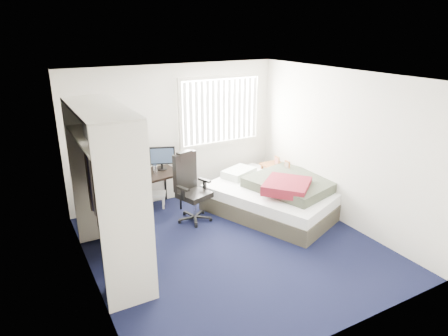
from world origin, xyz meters
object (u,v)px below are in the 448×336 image
object	(u,v)px
office_chair	(191,194)
bed	(277,196)
desk	(138,174)
nightstand	(281,171)

from	to	relation	value
office_chair	bed	size ratio (longest dim) A/B	0.45
desk	office_chair	size ratio (longest dim) A/B	1.27
desk	nightstand	bearing A→B (deg)	-11.82
desk	office_chair	bearing A→B (deg)	-42.19
desk	nightstand	distance (m)	2.67
nightstand	bed	world-z (taller)	nightstand
office_chair	desk	bearing A→B (deg)	137.81
bed	office_chair	bearing A→B (deg)	162.29
desk	bed	world-z (taller)	desk
office_chair	nightstand	bearing A→B (deg)	2.44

